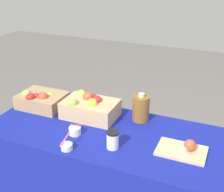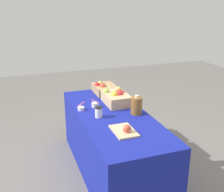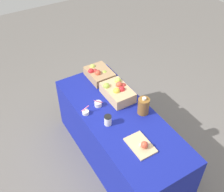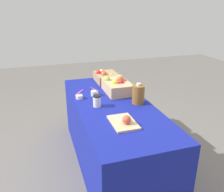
{
  "view_description": "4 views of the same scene",
  "coord_description": "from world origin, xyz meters",
  "px_view_note": "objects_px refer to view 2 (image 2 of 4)",
  "views": [
    {
      "loc": [
        0.69,
        -1.72,
        1.88
      ],
      "look_at": [
        -0.06,
        0.03,
        1.01
      ],
      "focal_mm": 49.22,
      "sensor_mm": 36.0,
      "label": 1
    },
    {
      "loc": [
        2.7,
        -0.97,
        1.95
      ],
      "look_at": [
        -0.06,
        0.01,
        0.93
      ],
      "focal_mm": 44.33,
      "sensor_mm": 36.0,
      "label": 2
    },
    {
      "loc": [
        1.81,
        -1.19,
        2.93
      ],
      "look_at": [
        -0.16,
        -0.01,
        0.92
      ],
      "focal_mm": 44.28,
      "sensor_mm": 36.0,
      "label": 3
    },
    {
      "loc": [
        2.16,
        -0.7,
        1.71
      ],
      "look_at": [
        0.04,
        -0.02,
        0.83
      ],
      "focal_mm": 37.78,
      "sensor_mm": 36.0,
      "label": 4
    }
  ],
  "objects_px": {
    "sample_bowl_near": "(95,105)",
    "sample_bowl_mid": "(81,108)",
    "cider_jug": "(137,105)",
    "apple_crate_middle": "(116,98)",
    "cutting_board_front": "(125,130)",
    "coffee_cup": "(99,112)",
    "apple_crate_left": "(104,88)"
  },
  "relations": [
    {
      "from": "sample_bowl_near",
      "to": "sample_bowl_mid",
      "type": "xyz_separation_m",
      "value": [
        0.04,
        -0.18,
        -0.01
      ]
    },
    {
      "from": "sample_bowl_mid",
      "to": "cider_jug",
      "type": "bearing_deg",
      "value": 60.77
    },
    {
      "from": "apple_crate_middle",
      "to": "cutting_board_front",
      "type": "relative_size",
      "value": 1.33
    },
    {
      "from": "coffee_cup",
      "to": "apple_crate_middle",
      "type": "bearing_deg",
      "value": 135.28
    },
    {
      "from": "cutting_board_front",
      "to": "coffee_cup",
      "type": "xyz_separation_m",
      "value": [
        -0.43,
        -0.13,
        0.04
      ]
    },
    {
      "from": "cider_jug",
      "to": "coffee_cup",
      "type": "relative_size",
      "value": 1.83
    },
    {
      "from": "sample_bowl_near",
      "to": "sample_bowl_mid",
      "type": "height_order",
      "value": "sample_bowl_near"
    },
    {
      "from": "sample_bowl_near",
      "to": "coffee_cup",
      "type": "distance_m",
      "value": 0.31
    },
    {
      "from": "sample_bowl_mid",
      "to": "coffee_cup",
      "type": "xyz_separation_m",
      "value": [
        0.27,
        0.13,
        0.04
      ]
    },
    {
      "from": "apple_crate_left",
      "to": "cider_jug",
      "type": "relative_size",
      "value": 1.69
    },
    {
      "from": "apple_crate_middle",
      "to": "sample_bowl_mid",
      "type": "height_order",
      "value": "apple_crate_middle"
    },
    {
      "from": "apple_crate_middle",
      "to": "sample_bowl_mid",
      "type": "bearing_deg",
      "value": -81.99
    },
    {
      "from": "cider_jug",
      "to": "coffee_cup",
      "type": "distance_m",
      "value": 0.43
    },
    {
      "from": "apple_crate_left",
      "to": "apple_crate_middle",
      "type": "distance_m",
      "value": 0.44
    },
    {
      "from": "apple_crate_left",
      "to": "sample_bowl_mid",
      "type": "xyz_separation_m",
      "value": [
        0.5,
        -0.45,
        -0.04
      ]
    },
    {
      "from": "apple_crate_middle",
      "to": "apple_crate_left",
      "type": "bearing_deg",
      "value": -178.9
    },
    {
      "from": "sample_bowl_mid",
      "to": "apple_crate_left",
      "type": "bearing_deg",
      "value": 138.02
    },
    {
      "from": "cutting_board_front",
      "to": "cider_jug",
      "type": "relative_size",
      "value": 1.42
    },
    {
      "from": "apple_crate_middle",
      "to": "sample_bowl_near",
      "type": "distance_m",
      "value": 0.28
    },
    {
      "from": "apple_crate_left",
      "to": "cutting_board_front",
      "type": "xyz_separation_m",
      "value": [
        1.2,
        -0.19,
        -0.04
      ]
    },
    {
      "from": "coffee_cup",
      "to": "sample_bowl_mid",
      "type": "bearing_deg",
      "value": -153.41
    },
    {
      "from": "apple_crate_middle",
      "to": "cider_jug",
      "type": "distance_m",
      "value": 0.39
    },
    {
      "from": "cutting_board_front",
      "to": "sample_bowl_mid",
      "type": "height_order",
      "value": "sample_bowl_mid"
    },
    {
      "from": "apple_crate_left",
      "to": "cider_jug",
      "type": "distance_m",
      "value": 0.82
    },
    {
      "from": "apple_crate_middle",
      "to": "cutting_board_front",
      "type": "distance_m",
      "value": 0.79
    },
    {
      "from": "apple_crate_middle",
      "to": "sample_bowl_near",
      "type": "xyz_separation_m",
      "value": [
        0.02,
        -0.28,
        -0.05
      ]
    },
    {
      "from": "sample_bowl_mid",
      "to": "cider_jug",
      "type": "xyz_separation_m",
      "value": [
        0.31,
        0.56,
        0.08
      ]
    },
    {
      "from": "apple_crate_middle",
      "to": "coffee_cup",
      "type": "relative_size",
      "value": 3.46
    },
    {
      "from": "apple_crate_middle",
      "to": "cider_jug",
      "type": "height_order",
      "value": "cider_jug"
    },
    {
      "from": "sample_bowl_near",
      "to": "cider_jug",
      "type": "distance_m",
      "value": 0.52
    },
    {
      "from": "apple_crate_left",
      "to": "sample_bowl_mid",
      "type": "distance_m",
      "value": 0.68
    },
    {
      "from": "apple_crate_middle",
      "to": "sample_bowl_near",
      "type": "bearing_deg",
      "value": -85.23
    }
  ]
}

